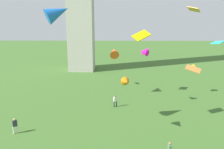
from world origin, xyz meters
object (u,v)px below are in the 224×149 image
object	(u,v)px
person_3	(15,125)
person_4	(115,100)
kite_flying_3	(52,11)
kite_flying_8	(194,9)
kite_flying_5	(141,35)
kite_flying_0	(58,13)
kite_flying_6	(191,67)
kite_flying_7	(193,69)
kite_flying_9	(218,42)
kite_flying_2	(126,82)
kite_flying_10	(145,52)
kite_flying_1	(114,52)
kite_flying_4	(144,52)

from	to	relation	value
person_3	person_4	xyz separation A→B (m)	(10.46, 7.63, -0.02)
kite_flying_3	kite_flying_8	size ratio (longest dim) A/B	0.78
kite_flying_5	kite_flying_0	bearing A→B (deg)	164.60
kite_flying_3	kite_flying_6	distance (m)	22.85
person_4	kite_flying_0	world-z (taller)	kite_flying_0
kite_flying_3	person_3	bearing A→B (deg)	1.80
kite_flying_7	person_3	bearing A→B (deg)	22.48
kite_flying_8	kite_flying_9	bearing A→B (deg)	-37.70
kite_flying_2	kite_flying_10	xyz separation A→B (m)	(3.51, 13.57, 1.06)
kite_flying_7	kite_flying_10	distance (m)	14.35
person_4	kite_flying_7	distance (m)	12.81
person_4	kite_flying_10	bearing A→B (deg)	-157.43
kite_flying_8	kite_flying_7	bearing A→B (deg)	-61.84
kite_flying_1	kite_flying_3	xyz separation A→B (m)	(-9.37, 1.11, 5.97)
person_3	kite_flying_9	size ratio (longest dim) A/B	1.00
kite_flying_3	kite_flying_9	world-z (taller)	kite_flying_3
person_4	kite_flying_10	size ratio (longest dim) A/B	1.00
kite_flying_6	kite_flying_4	bearing A→B (deg)	-90.43
kite_flying_5	kite_flying_10	world-z (taller)	kite_flying_5
kite_flying_5	kite_flying_6	xyz separation A→B (m)	(9.01, 11.17, -5.65)
kite_flying_1	kite_flying_10	xyz separation A→B (m)	(4.78, 0.94, -0.08)
person_4	kite_flying_6	bearing A→B (deg)	176.71
kite_flying_7	kite_flying_3	bearing A→B (deg)	-15.02
kite_flying_1	kite_flying_9	xyz separation A→B (m)	(10.64, -10.52, 2.48)
person_4	kite_flying_10	xyz separation A→B (m)	(4.58, 5.61, 5.91)
kite_flying_3	kite_flying_10	world-z (taller)	kite_flying_3
kite_flying_4	kite_flying_1	bearing A→B (deg)	-96.16
person_4	kite_flying_5	world-z (taller)	kite_flying_5
kite_flying_6	kite_flying_9	world-z (taller)	kite_flying_9
kite_flying_7	kite_flying_10	bearing A→B (deg)	-53.99
kite_flying_1	kite_flying_8	distance (m)	12.42
person_3	person_4	world-z (taller)	person_3
person_4	kite_flying_6	world-z (taller)	kite_flying_6
person_3	kite_flying_6	world-z (taller)	kite_flying_6
person_4	kite_flying_0	xyz separation A→B (m)	(-5.40, -7.31, 11.36)
kite_flying_1	kite_flying_3	world-z (taller)	kite_flying_3
person_4	kite_flying_0	size ratio (longest dim) A/B	0.56
kite_flying_0	kite_flying_4	world-z (taller)	kite_flying_0
kite_flying_1	kite_flying_5	distance (m)	11.26
person_3	kite_flying_9	xyz separation A→B (m)	(20.91, 1.78, 8.46)
kite_flying_7	kite_flying_4	bearing A→B (deg)	-42.87
kite_flying_8	kite_flying_10	size ratio (longest dim) A/B	1.02
person_4	kite_flying_1	size ratio (longest dim) A/B	0.70
kite_flying_1	kite_flying_6	bearing A→B (deg)	179.49
person_3	kite_flying_0	distance (m)	12.43
person_3	kite_flying_2	distance (m)	12.51
kite_flying_2	kite_flying_5	distance (m)	5.06
kite_flying_10	kite_flying_8	bearing A→B (deg)	52.99
kite_flying_1	kite_flying_8	size ratio (longest dim) A/B	1.40
kite_flying_4	kite_flying_6	xyz separation A→B (m)	(7.94, 5.04, -3.09)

